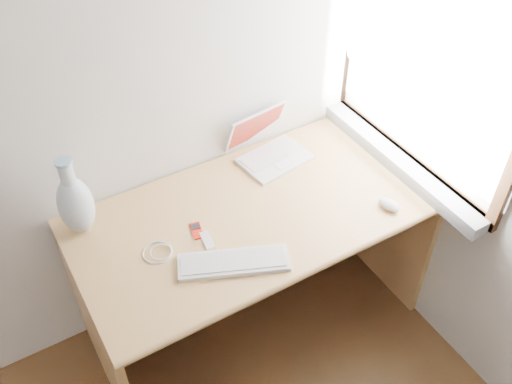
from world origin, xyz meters
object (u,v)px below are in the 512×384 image
desk (245,234)px  vase (75,203)px  laptop (270,147)px  external_keyboard (234,262)px

desk → vase: 0.73m
laptop → external_keyboard: 0.63m
laptop → external_keyboard: bearing=-141.2°
laptop → external_keyboard: laptop is taller
external_keyboard → vase: bearing=156.2°
external_keyboard → desk: bearing=77.7°
laptop → vase: (-0.85, -0.01, 0.09)m
laptop → external_keyboard: size_ratio=0.76×
desk → vase: vase is taller
desk → laptop: laptop is taller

